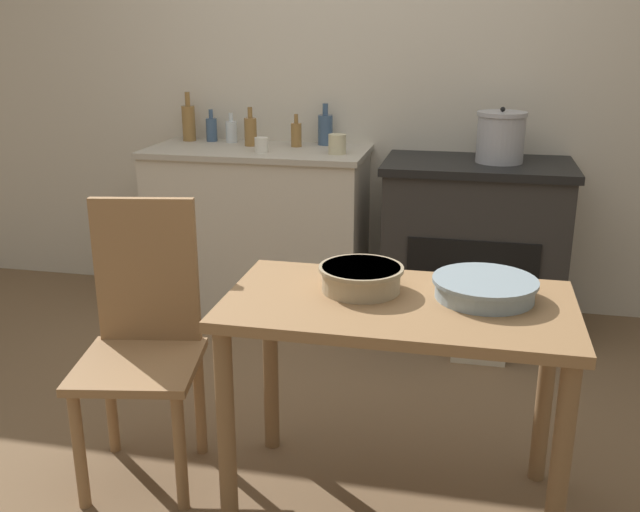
% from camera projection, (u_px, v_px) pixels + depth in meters
% --- Properties ---
extents(ground_plane, '(14.00, 14.00, 0.00)m').
position_uv_depth(ground_plane, '(294.00, 435.00, 2.78)').
color(ground_plane, brown).
extents(wall_back, '(8.00, 0.07, 2.55)m').
position_uv_depth(wall_back, '(363.00, 74.00, 3.87)').
color(wall_back, beige).
rests_on(wall_back, ground_plane).
extents(counter_cabinet, '(1.18, 0.57, 0.90)m').
position_uv_depth(counter_cabinet, '(259.00, 229.00, 3.94)').
color(counter_cabinet, beige).
rests_on(counter_cabinet, ground_plane).
extents(stove, '(0.94, 0.59, 0.88)m').
position_uv_depth(stove, '(473.00, 245.00, 3.70)').
color(stove, '#2D2B28').
rests_on(stove, ground_plane).
extents(work_table, '(1.07, 0.58, 0.73)m').
position_uv_depth(work_table, '(397.00, 337.00, 2.21)').
color(work_table, '#997047').
rests_on(work_table, ground_plane).
extents(chair, '(0.47, 0.47, 0.97)m').
position_uv_depth(chair, '(143.00, 336.00, 2.44)').
color(chair, '#997047').
rests_on(chair, ground_plane).
extents(flour_sack, '(0.25, 0.18, 0.34)m').
position_uv_depth(flour_sack, '(480.00, 324.00, 3.39)').
color(flour_sack, beige).
rests_on(flour_sack, ground_plane).
extents(stock_pot, '(0.24, 0.24, 0.27)m').
position_uv_depth(stock_pot, '(501.00, 137.00, 3.51)').
color(stock_pot, '#A8A8AD').
rests_on(stock_pot, stove).
extents(mixing_bowl_large, '(0.27, 0.27, 0.08)m').
position_uv_depth(mixing_bowl_large, '(361.00, 277.00, 2.24)').
color(mixing_bowl_large, tan).
rests_on(mixing_bowl_large, work_table).
extents(mixing_bowl_small, '(0.32, 0.32, 0.06)m').
position_uv_depth(mixing_bowl_small, '(485.00, 287.00, 2.18)').
color(mixing_bowl_small, '#93A8B2').
rests_on(mixing_bowl_small, work_table).
extents(bottle_far_left, '(0.07, 0.07, 0.21)m').
position_uv_depth(bottle_far_left, '(251.00, 131.00, 3.86)').
color(bottle_far_left, olive).
rests_on(bottle_far_left, counter_cabinet).
extents(bottle_left, '(0.06, 0.06, 0.16)m').
position_uv_depth(bottle_left, '(231.00, 131.00, 3.98)').
color(bottle_left, silver).
rests_on(bottle_left, counter_cabinet).
extents(bottle_mid_left, '(0.06, 0.06, 0.18)m').
position_uv_depth(bottle_mid_left, '(212.00, 129.00, 4.02)').
color(bottle_mid_left, '#3D5675').
rests_on(bottle_mid_left, counter_cabinet).
extents(bottle_center_left, '(0.06, 0.06, 0.17)m').
position_uv_depth(bottle_center_left, '(296.00, 134.00, 3.84)').
color(bottle_center_left, olive).
rests_on(bottle_center_left, counter_cabinet).
extents(bottle_center, '(0.08, 0.08, 0.22)m').
position_uv_depth(bottle_center, '(325.00, 129.00, 3.89)').
color(bottle_center, '#3D5675').
rests_on(bottle_center, counter_cabinet).
extents(bottle_center_right, '(0.07, 0.07, 0.27)m').
position_uv_depth(bottle_center_right, '(189.00, 122.00, 4.03)').
color(bottle_center_right, olive).
rests_on(bottle_center_right, counter_cabinet).
extents(cup_mid_right, '(0.07, 0.07, 0.08)m').
position_uv_depth(cup_mid_right, '(261.00, 145.00, 3.68)').
color(cup_mid_right, silver).
rests_on(cup_mid_right, counter_cabinet).
extents(cup_right, '(0.09, 0.09, 0.10)m').
position_uv_depth(cup_right, '(337.00, 144.00, 3.62)').
color(cup_right, beige).
rests_on(cup_right, counter_cabinet).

